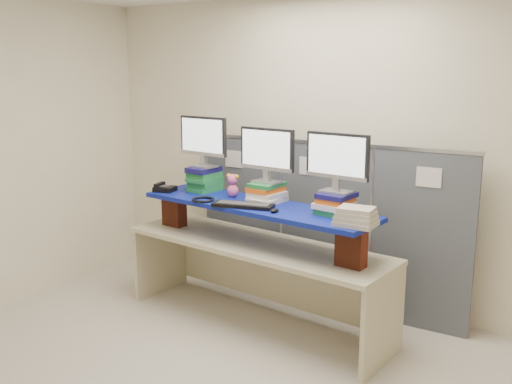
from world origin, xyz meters
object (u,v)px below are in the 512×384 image
Objects in this scene: blue_board at (256,206)px; monitor_center at (267,152)px; keyboard at (243,205)px; monitor_right at (337,159)px; desk_phone at (164,188)px; desk at (256,259)px; monitor_left at (203,139)px.

monitor_center is (0.04, 0.12, 0.44)m from blue_board.
monitor_center reaches higher than keyboard.
monitor_right is (0.66, -0.08, 0.00)m from monitor_center.
keyboard is at bearing -96.35° from blue_board.
desk_phone is (-1.67, -0.04, -0.40)m from monitor_right.
monitor_center is (0.04, 0.12, 0.90)m from desk.
monitor_center is 0.49m from keyboard.
monitor_left is 1.00× the size of monitor_center.
monitor_right is at bearing 9.84° from desk.
monitor_left is 0.58m from desk_phone.
blue_board is 4.02× the size of monitor_left.
blue_board is 4.02× the size of monitor_right.
monitor_right is 1.01× the size of keyboard.
keyboard is (-0.07, -0.26, -0.41)m from monitor_center.
monitor_left is at bearing 180.00° from monitor_center.
monitor_center is at bearing -0.00° from monitor_left.
desk_phone is (-0.30, -0.20, -0.45)m from monitor_left.
blue_board reaches higher than desk.
keyboard is (0.64, -0.35, -0.46)m from monitor_left.
blue_board is at bearing -170.16° from monitor_right.
keyboard is (-0.03, -0.14, 0.49)m from desk.
monitor_right is 2.52× the size of desk_phone.
desk_phone is at bearing -173.07° from blue_board.
desk is at bearing -69.05° from blue_board.
monitor_right reaches higher than monitor_center.
blue_board is 0.15m from keyboard.
desk is 4.73× the size of keyboard.
desk is 1.19m from monitor_left.
keyboard is at bearing -159.20° from monitor_right.
blue_board is (-0.00, 0.00, 0.46)m from desk.
desk is 1.14m from monitor_right.
blue_board is at bearing 64.05° from keyboard.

